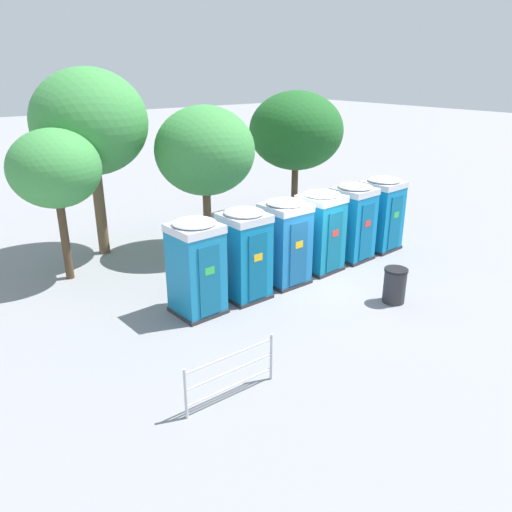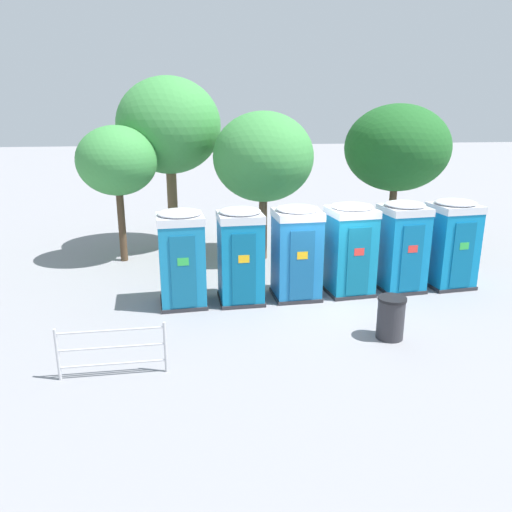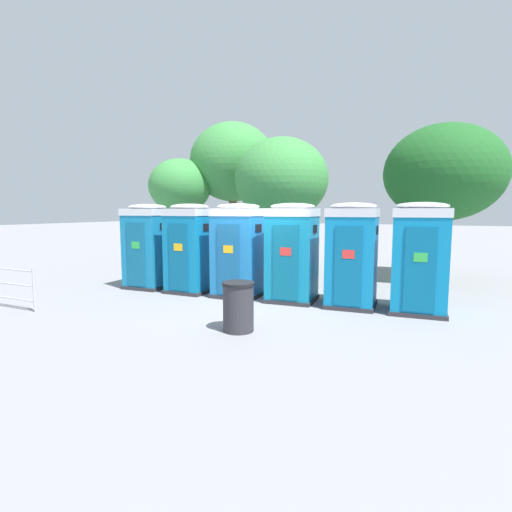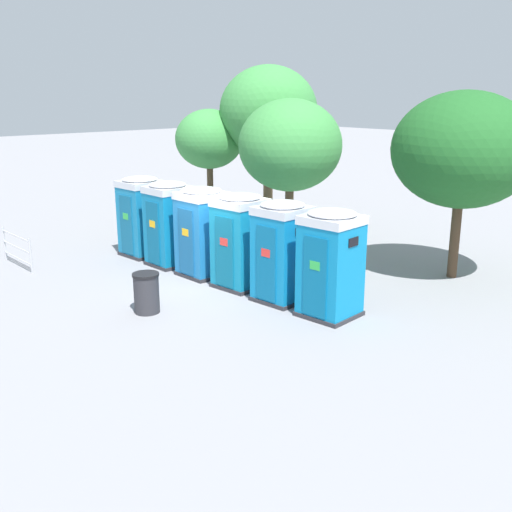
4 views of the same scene
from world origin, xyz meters
name	(u,v)px [view 1 (image 1 of 4)]	position (x,y,z in m)	size (l,w,h in m)	color
ground_plane	(309,278)	(0.00, 0.00, 0.00)	(120.00, 120.00, 0.00)	gray
portapotty_0	(196,267)	(-3.83, 0.14, 1.28)	(1.26, 1.27, 2.54)	#2D2D33
portapotty_1	(245,254)	(-2.30, 0.16, 1.28)	(1.20, 1.23, 2.54)	#2D2D33
portapotty_2	(285,242)	(-0.78, 0.25, 1.28)	(1.27, 1.24, 2.54)	#2D2D33
portapotty_3	(320,231)	(0.74, 0.36, 1.28)	(1.31, 1.30, 2.54)	#2D2D33
portapotty_4	(353,222)	(2.27, 0.43, 1.28)	(1.27, 1.29, 2.54)	#2D2D33
portapotty_5	(381,213)	(3.79, 0.51, 1.28)	(1.33, 1.30, 2.54)	#2D2D33
street_tree_0	(90,123)	(-4.13, 5.92, 4.37)	(3.62, 3.62, 6.05)	brown
street_tree_1	(296,131)	(4.10, 5.42, 3.57)	(3.83, 3.83, 5.15)	#4C3826
street_tree_2	(205,151)	(-1.09, 4.03, 3.43)	(3.30, 3.30, 4.91)	brown
street_tree_3	(55,169)	(-5.80, 4.42, 3.34)	(2.57, 2.57, 4.47)	#4C3826
trash_can	(395,285)	(0.75, -2.57, 0.49)	(0.64, 0.64, 0.97)	#2D2D33
event_barrier	(231,373)	(-5.18, -3.38, 0.57)	(2.06, 0.08, 1.05)	#B7B7BC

